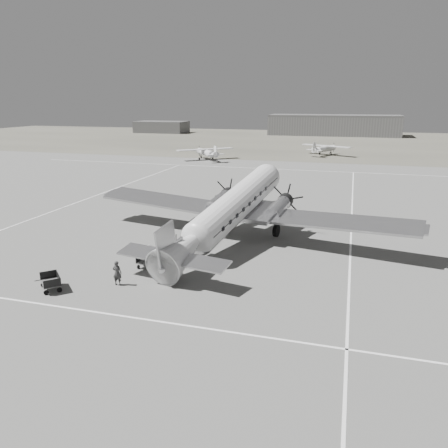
{
  "coord_description": "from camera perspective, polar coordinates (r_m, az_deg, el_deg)",
  "views": [
    {
      "loc": [
        11.53,
        -32.77,
        11.13
      ],
      "look_at": [
        2.71,
        -2.52,
        2.2
      ],
      "focal_mm": 35.0,
      "sensor_mm": 36.0,
      "label": 1
    }
  ],
  "objects": [
    {
      "name": "taxi_line_horizon",
      "position": [
        74.52,
        7.23,
        7.11
      ],
      "size": [
        90.0,
        0.15,
        0.01
      ],
      "primitive_type": "cube",
      "color": "white",
      "rests_on": "ground"
    },
    {
      "name": "shed_secondary",
      "position": [
        162.32,
        -8.16,
        12.44
      ],
      "size": [
        18.0,
        10.0,
        4.0
      ],
      "primitive_type": "cube",
      "color": "#4F4F4F",
      "rests_on": "ground"
    },
    {
      "name": "dc3_airliner",
      "position": [
        34.48,
        0.93,
        1.69
      ],
      "size": [
        31.67,
        24.74,
        5.42
      ],
      "primitive_type": null,
      "rotation": [
        0.0,
        0.0,
        -0.19
      ],
      "color": "#B4B5B7",
      "rests_on": "ground"
    },
    {
      "name": "taxi_line_left",
      "position": [
        53.15,
        -17.96,
        2.96
      ],
      "size": [
        0.15,
        60.0,
        0.01
      ],
      "primitive_type": "cube",
      "color": "white",
      "rests_on": "ground"
    },
    {
      "name": "grass_infield",
      "position": [
        128.77,
        11.26,
        10.57
      ],
      "size": [
        260.0,
        90.0,
        0.01
      ],
      "primitive_type": "cube",
      "color": "#676457",
      "rests_on": "ground"
    },
    {
      "name": "ground_crew",
      "position": [
        28.1,
        -13.78,
        -6.24
      ],
      "size": [
        0.61,
        0.43,
        1.59
      ],
      "primitive_type": "imported",
      "rotation": [
        0.0,
        0.0,
        3.23
      ],
      "color": "#2C2C2C",
      "rests_on": "ground"
    },
    {
      "name": "taxi_line_right",
      "position": [
        34.61,
        16.18,
        -3.58
      ],
      "size": [
        0.15,
        80.0,
        0.01
      ],
      "primitive_type": "cube",
      "color": "white",
      "rests_on": "ground"
    },
    {
      "name": "ground",
      "position": [
        36.48,
        -2.98,
        -1.96
      ],
      "size": [
        260.0,
        260.0,
        0.0
      ],
      "primitive_type": "plane",
      "color": "slate",
      "rests_on": "ground"
    },
    {
      "name": "hangar_main",
      "position": [
        153.11,
        14.13,
        12.42
      ],
      "size": [
        42.0,
        14.0,
        6.6
      ],
      "color": "slate",
      "rests_on": "ground"
    },
    {
      "name": "baggage_cart_near",
      "position": [
        30.51,
        -9.88,
        -4.95
      ],
      "size": [
        1.63,
        1.24,
        0.86
      ],
      "primitive_type": null,
      "rotation": [
        0.0,
        0.0,
        -0.11
      ],
      "color": "#4F4F4F",
      "rests_on": "ground"
    },
    {
      "name": "passenger",
      "position": [
        32.91,
        -6.49,
        -2.57
      ],
      "size": [
        0.65,
        0.86,
        1.6
      ],
      "primitive_type": "imported",
      "rotation": [
        0.0,
        0.0,
        1.76
      ],
      "color": "silver",
      "rests_on": "ground"
    },
    {
      "name": "taxi_line_near",
      "position": [
        24.68,
        -13.91,
        -11.47
      ],
      "size": [
        60.0,
        0.15,
        0.01
      ],
      "primitive_type": "cube",
      "color": "white",
      "rests_on": "ground"
    },
    {
      "name": "baggage_cart_far",
      "position": [
        28.77,
        -21.7,
        -7.09
      ],
      "size": [
        2.04,
        2.04,
        0.96
      ],
      "primitive_type": null,
      "rotation": [
        0.0,
        0.0,
        -0.78
      ],
      "color": "#4F4F4F",
      "rests_on": "ground"
    },
    {
      "name": "light_plane_left",
      "position": [
        85.91,
        -2.31,
        9.17
      ],
      "size": [
        14.91,
        14.69,
        2.4
      ],
      "primitive_type": null,
      "rotation": [
        0.0,
        0.0,
        0.71
      ],
      "color": "silver",
      "rests_on": "ground"
    },
    {
      "name": "ramp_agent",
      "position": [
        30.54,
        -9.66,
        -4.14
      ],
      "size": [
        0.64,
        0.81,
        1.64
      ],
      "primitive_type": "imported",
      "rotation": [
        0.0,
        0.0,
        1.59
      ],
      "color": "silver",
      "rests_on": "ground"
    },
    {
      "name": "light_plane_right",
      "position": [
        95.49,
        13.04,
        9.43
      ],
      "size": [
        14.18,
        13.23,
        2.34
      ],
      "primitive_type": null,
      "rotation": [
        0.0,
        0.0,
        -0.46
      ],
      "color": "silver",
      "rests_on": "ground"
    }
  ]
}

